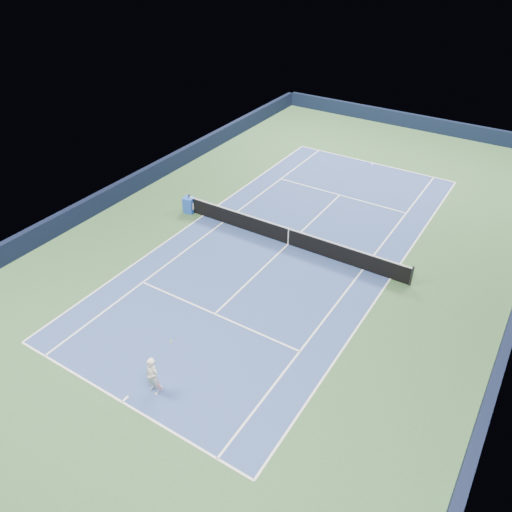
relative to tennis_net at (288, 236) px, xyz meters
The scene contains 18 objects.
ground 0.50m from the tennis_net, ahead, with size 40.00×40.00×0.00m, color #2F522C.
wall_far 19.83m from the tennis_net, 90.00° to the left, with size 22.00×0.35×1.10m, color black.
wall_left 10.83m from the tennis_net, behind, with size 0.35×40.00×1.10m, color black.
court_surface 0.50m from the tennis_net, ahead, with size 10.97×23.77×0.01m, color navy.
baseline_far 11.90m from the tennis_net, 90.00° to the left, with size 10.97×0.08×0.00m, color white.
baseline_near 11.90m from the tennis_net, 90.00° to the right, with size 10.97×0.08×0.00m, color white.
sideline_doubles_right 5.51m from the tennis_net, ahead, with size 0.08×23.77×0.00m, color white.
sideline_doubles_left 5.51m from the tennis_net, behind, with size 0.08×23.77×0.00m, color white.
sideline_singles_right 4.14m from the tennis_net, ahead, with size 0.08×23.77×0.00m, color white.
sideline_singles_left 4.14m from the tennis_net, behind, with size 0.08×23.77×0.00m, color white.
service_line_far 6.42m from the tennis_net, 90.00° to the left, with size 8.23×0.08×0.00m, color white.
service_line_near 6.42m from the tennis_net, 90.00° to the right, with size 8.23×0.08×0.00m, color white.
center_service_line 0.50m from the tennis_net, ahead, with size 0.08×12.80×0.00m, color white.
center_mark_far 11.75m from the tennis_net, 90.00° to the left, with size 0.08×0.30×0.00m, color white.
center_mark_near 11.75m from the tennis_net, 90.00° to the right, with size 0.08×0.30×0.00m, color white.
tennis_net is the anchor object (origin of this frame).
sponsor_cube 6.40m from the tennis_net, behind, with size 0.64×0.60×0.92m.
tennis_player 10.93m from the tennis_net, 86.54° to the right, with size 0.77×1.26×1.71m.
Camera 1 is at (10.07, -19.02, 14.17)m, focal length 35.00 mm.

